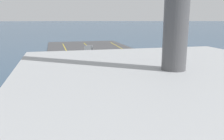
{
  "coord_description": "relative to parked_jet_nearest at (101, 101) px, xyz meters",
  "views": [
    {
      "loc": [
        -47.15,
        17.4,
        15.16
      ],
      "look_at": [
        6.38,
        4.17,
        2.9
      ],
      "focal_mm": 38.0,
      "sensor_mm": 36.0,
      "label": 1
    }
  ],
  "objects": [
    {
      "name": "crew_purple_vest",
      "position": [
        17.9,
        -15.46,
        -1.65
      ],
      "size": [
        0.46,
        0.44,
        1.65
      ],
      "color": "#4C473D",
      "rests_on": "carrier_deck"
    },
    {
      "name": "parked_jet_second",
      "position": [
        13.76,
        0.44,
        -0.36
      ],
      "size": [
        13.33,
        15.19,
        5.84
      ],
      "color": "#93999E",
      "rests_on": "carrier_deck"
    },
    {
      "name": "parked_jet_third",
      "position": [
        28.22,
        1.45,
        -0.04
      ],
      "size": [
        13.12,
        15.12,
        6.37
      ],
      "color": "gray",
      "rests_on": "carrier_deck"
    },
    {
      "name": "parked_jet_fourth",
      "position": [
        43.36,
        0.41,
        -0.25
      ],
      "size": [
        12.71,
        15.62,
        6.15
      ],
      "color": "#93999E",
      "rests_on": "carrier_deck"
    },
    {
      "name": "deck_stripe_foul_line",
      "position": [
        14.09,
        -22.13,
        -2.55
      ],
      "size": [
        184.93,
        10.52,
        0.01
      ],
      "primitive_type": "cube",
      "rotation": [
        0.0,
        0.0,
        -0.05
      ],
      "color": "yellow",
      "rests_on": "carrier_deck"
    },
    {
      "name": "deck_stripe_edge_line",
      "position": [
        14.09,
        0.2,
        -2.55
      ],
      "size": [
        185.18,
        2.64,
        0.01
      ],
      "primitive_type": "cube",
      "rotation": [
        0.0,
        0.0,
        0.01
      ],
      "color": "yellow",
      "rests_on": "carrier_deck"
    },
    {
      "name": "parked_jet_nearest",
      "position": [
        0.0,
        0.0,
        0.0
      ],
      "size": [
        13.23,
        16.07,
        6.77
      ],
      "color": "#93999E",
      "rests_on": "carrier_deck"
    },
    {
      "name": "ground_plane",
      "position": [
        14.09,
        -10.96,
        -2.95
      ],
      "size": [
        2000.0,
        2000.0,
        0.0
      ],
      "primitive_type": "plane",
      "color": "#334C66"
    },
    {
      "name": "deck_stripe_centerline",
      "position": [
        14.09,
        -10.96,
        -2.55
      ],
      "size": [
        185.19,
        0.36,
        0.01
      ],
      "primitive_type": "cube",
      "color": "yellow",
      "rests_on": "carrier_deck"
    },
    {
      "name": "carrier_deck",
      "position": [
        14.09,
        -10.96,
        -2.75
      ],
      "size": [
        205.76,
        40.61,
        0.4
      ],
      "primitive_type": "cube",
      "color": "#424244",
      "rests_on": "ground"
    }
  ]
}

